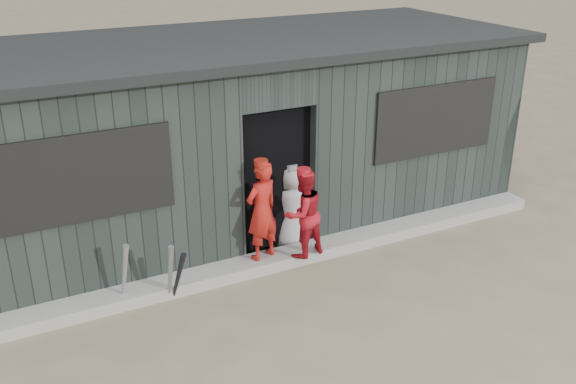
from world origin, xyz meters
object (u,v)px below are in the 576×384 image
bat_right (178,276)px  dugout (234,132)px  bat_left (124,275)px  player_grey_back (291,207)px  bat_mid (170,273)px  player_red_right (303,213)px  player_red_left (262,211)px

bat_right → dugout: (1.54, 1.94, 0.95)m
bat_left → player_grey_back: player_grey_back is taller
bat_left → bat_mid: bearing=-18.2°
bat_mid → dugout: 2.68m
player_red_right → player_grey_back: 0.55m
player_grey_back → bat_mid: bearing=26.6°
bat_left → player_red_left: (1.77, 0.12, 0.38)m
bat_right → player_red_left: bearing=13.5°
bat_right → player_red_left: player_red_left is taller
player_red_left → player_red_right: (0.49, -0.18, -0.07)m
player_red_right → dugout: 1.92m
bat_left → player_grey_back: bearing=11.1°
bat_left → dugout: size_ratio=0.10×
bat_left → player_red_left: size_ratio=0.66×
bat_left → bat_mid: bat_left is taller
bat_left → bat_mid: (0.48, -0.16, -0.02)m
bat_left → bat_right: size_ratio=1.23×
bat_mid → bat_right: bearing=-7.9°
bat_left → dugout: 2.89m
player_red_left → dugout: 1.76m
player_red_left → dugout: dugout is taller
bat_right → player_red_left: size_ratio=0.54×
bat_right → bat_mid: bearing=172.1°
player_red_right → bat_mid: bearing=-7.2°
bat_left → bat_mid: 0.51m
bat_right → player_grey_back: player_grey_back is taller
bat_mid → dugout: size_ratio=0.10×
player_grey_back → dugout: dugout is taller
player_grey_back → dugout: bearing=-71.4°
bat_left → player_red_right: bearing=-1.5°
player_red_right → dugout: bearing=-95.8°
bat_mid → player_red_right: player_red_right is taller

